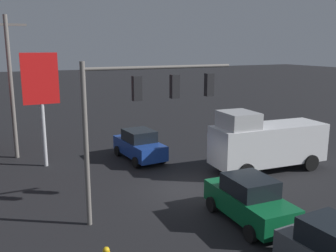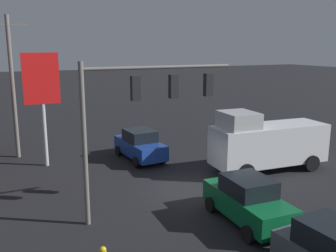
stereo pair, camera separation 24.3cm
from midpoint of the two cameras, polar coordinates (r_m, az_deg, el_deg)
ground_plane at (r=19.39m, az=2.24°, el=-9.50°), size 200.00×200.00×0.00m
traffic_signal_assembly at (r=15.40m, az=-4.09°, el=3.62°), size 6.66×0.43×6.58m
utility_pole at (r=25.59m, az=-23.07°, el=5.87°), size 2.40×0.26×9.01m
price_sign at (r=23.10m, az=-19.15°, el=5.88°), size 2.06×0.27×6.76m
sedan_waiting at (r=15.97m, az=11.82°, el=-10.95°), size 2.21×4.47×1.93m
delivery_truck at (r=22.39m, az=14.37°, el=-2.35°), size 6.94×2.93×3.58m
sedan_far at (r=23.94m, az=-4.68°, el=-2.91°), size 2.30×4.52×1.93m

